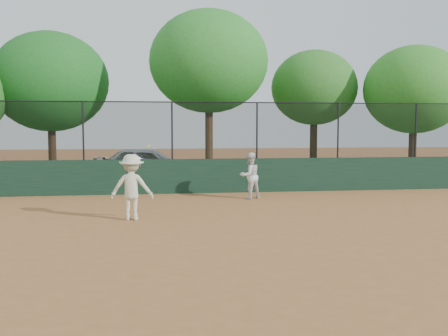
{
  "coord_description": "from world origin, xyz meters",
  "views": [
    {
      "loc": [
        -1.05,
        -11.4,
        2.37
      ],
      "look_at": [
        0.8,
        2.2,
        1.2
      ],
      "focal_mm": 40.0,
      "sensor_mm": 36.0,
      "label": 1
    }
  ],
  "objects": [
    {
      "name": "ground",
      "position": [
        0.0,
        0.0,
        0.0
      ],
      "size": [
        80.0,
        80.0,
        0.0
      ],
      "primitive_type": "plane",
      "color": "#AE6A38",
      "rests_on": "ground"
    },
    {
      "name": "tree_4",
      "position": [
        10.84,
        10.5,
        4.02
      ],
      "size": [
        4.71,
        4.28,
        6.07
      ],
      "color": "#412717",
      "rests_on": "ground"
    },
    {
      "name": "tree_2",
      "position": [
        1.34,
        11.19,
        5.23
      ],
      "size": [
        5.34,
        4.86,
        7.55
      ],
      "color": "#4D321B",
      "rests_on": "ground"
    },
    {
      "name": "tree_3",
      "position": [
        6.62,
        12.28,
        4.19
      ],
      "size": [
        4.21,
        3.83,
        6.03
      ],
      "color": "#392513",
      "rests_on": "ground"
    },
    {
      "name": "grass_strip",
      "position": [
        0.0,
        12.0,
        0.0
      ],
      "size": [
        36.0,
        12.0,
        0.01
      ],
      "primitive_type": "cube",
      "color": "#2A4D18",
      "rests_on": "ground"
    },
    {
      "name": "fence_assembly",
      "position": [
        -0.03,
        6.0,
        2.24
      ],
      "size": [
        26.0,
        0.06,
        2.0
      ],
      "color": "black",
      "rests_on": "back_wall"
    },
    {
      "name": "player_second",
      "position": [
        1.94,
        4.42,
        0.75
      ],
      "size": [
        0.9,
        0.83,
        1.5
      ],
      "primitive_type": "imported",
      "rotation": [
        0.0,
        0.0,
        3.59
      ],
      "color": "silver",
      "rests_on": "ground"
    },
    {
      "name": "tree_1",
      "position": [
        -5.88,
        12.8,
        4.38
      ],
      "size": [
        5.34,
        4.85,
        6.7
      ],
      "color": "#3D2615",
      "rests_on": "ground"
    },
    {
      "name": "parked_car",
      "position": [
        -1.39,
        9.43,
        0.75
      ],
      "size": [
        4.62,
        2.46,
        1.5
      ],
      "primitive_type": "imported",
      "rotation": [
        0.0,
        0.0,
        1.41
      ],
      "color": "#B0B6BB",
      "rests_on": "ground"
    },
    {
      "name": "player_main",
      "position": [
        -1.67,
        1.23,
        0.83
      ],
      "size": [
        1.14,
        0.76,
        1.89
      ],
      "color": "beige",
      "rests_on": "ground"
    },
    {
      "name": "back_wall",
      "position": [
        0.0,
        6.0,
        0.6
      ],
      "size": [
        26.0,
        0.2,
        1.2
      ],
      "primitive_type": "cube",
      "color": "#183524",
      "rests_on": "ground"
    }
  ]
}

